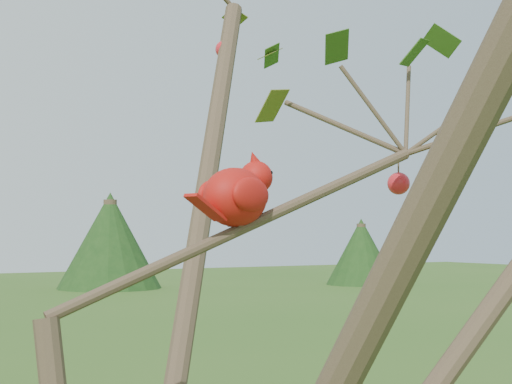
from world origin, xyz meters
TOP-DOWN VIEW (x-y plane):
  - crabapple_tree at (0.03, -0.02)m, footprint 2.35×2.05m
  - cardinal at (0.24, 0.08)m, footprint 0.18×0.12m

SIDE VIEW (x-z plane):
  - crabapple_tree at x=0.03m, z-range 0.65..3.60m
  - cardinal at x=0.24m, z-range 2.06..2.19m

